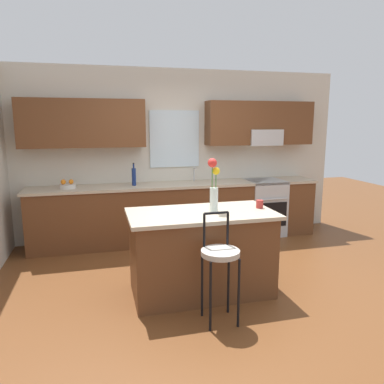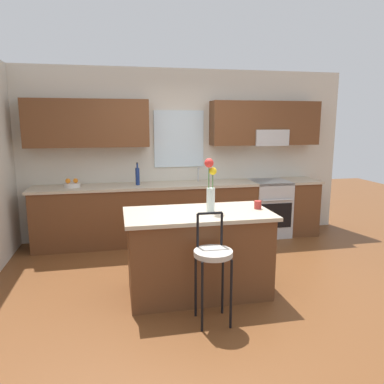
{
  "view_description": "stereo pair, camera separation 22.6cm",
  "coord_description": "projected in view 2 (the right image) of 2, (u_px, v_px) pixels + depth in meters",
  "views": [
    {
      "loc": [
        -1.23,
        -3.86,
        1.87
      ],
      "look_at": [
        -0.08,
        0.55,
        1.0
      ],
      "focal_mm": 34.37,
      "sensor_mm": 36.0,
      "label": 1
    },
    {
      "loc": [
        -1.01,
        -3.91,
        1.87
      ],
      "look_at": [
        -0.08,
        0.55,
        1.0
      ],
      "focal_mm": 34.37,
      "sensor_mm": 36.0,
      "label": 2
    }
  ],
  "objects": [
    {
      "name": "ground_plane",
      "position": [
        209.0,
        284.0,
        4.31
      ],
      "size": [
        14.0,
        14.0,
        0.0
      ],
      "primitive_type": "plane",
      "color": "brown"
    },
    {
      "name": "back_wall_assembly",
      "position": [
        181.0,
        144.0,
        5.94
      ],
      "size": [
        5.6,
        0.5,
        2.7
      ],
      "color": "beige",
      "rests_on": "ground"
    },
    {
      "name": "counter_run",
      "position": [
        183.0,
        211.0,
        5.86
      ],
      "size": [
        4.56,
        0.64,
        0.92
      ],
      "color": "brown",
      "rests_on": "ground"
    },
    {
      "name": "sink_faucet",
      "position": [
        198.0,
        173.0,
        5.94
      ],
      "size": [
        0.02,
        0.13,
        0.23
      ],
      "color": "#B7BABC",
      "rests_on": "counter_run"
    },
    {
      "name": "oven_range",
      "position": [
        269.0,
        208.0,
        6.13
      ],
      "size": [
        0.6,
        0.64,
        0.92
      ],
      "color": "#B7BABC",
      "rests_on": "ground"
    },
    {
      "name": "kitchen_island",
      "position": [
        198.0,
        253.0,
        4.02
      ],
      "size": [
        1.57,
        0.83,
        0.92
      ],
      "color": "brown",
      "rests_on": "ground"
    },
    {
      "name": "bar_stool_near",
      "position": [
        213.0,
        258.0,
        3.38
      ],
      "size": [
        0.36,
        0.36,
        1.04
      ],
      "color": "black",
      "rests_on": "ground"
    },
    {
      "name": "flower_vase",
      "position": [
        211.0,
        186.0,
        3.9
      ],
      "size": [
        0.13,
        0.1,
        0.58
      ],
      "color": "silver",
      "rests_on": "kitchen_island"
    },
    {
      "name": "mug_ceramic",
      "position": [
        258.0,
        205.0,
        4.08
      ],
      "size": [
        0.08,
        0.08,
        0.09
      ],
      "primitive_type": "cylinder",
      "color": "#A52D28",
      "rests_on": "kitchen_island"
    },
    {
      "name": "fruit_bowl_oranges",
      "position": [
        72.0,
        184.0,
        5.43
      ],
      "size": [
        0.24,
        0.24,
        0.13
      ],
      "color": "silver",
      "rests_on": "counter_run"
    },
    {
      "name": "bottle_olive_oil",
      "position": [
        138.0,
        176.0,
        5.61
      ],
      "size": [
        0.06,
        0.06,
        0.34
      ],
      "color": "navy",
      "rests_on": "counter_run"
    }
  ]
}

